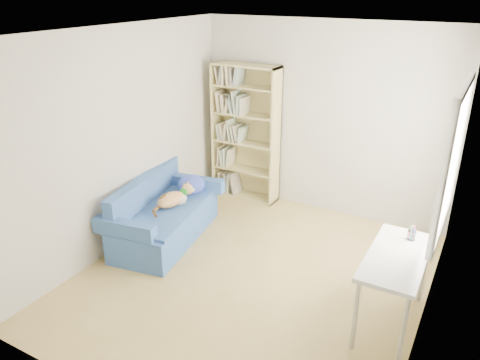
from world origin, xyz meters
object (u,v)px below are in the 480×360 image
object	(u,v)px
bookshelf	(246,139)
pen_cup	(412,234)
desk	(396,263)
sofa	(165,215)

from	to	relation	value
bookshelf	pen_cup	xyz separation A→B (m)	(2.62, -1.52, -0.11)
desk	pen_cup	distance (m)	0.38
desk	bookshelf	bearing A→B (deg)	144.03
bookshelf	desk	size ratio (longest dim) A/B	1.81
sofa	pen_cup	size ratio (longest dim) A/B	11.47
pen_cup	sofa	bearing A→B (deg)	-178.76
pen_cup	bookshelf	bearing A→B (deg)	149.92
desk	pen_cup	xyz separation A→B (m)	(0.05, 0.35, 0.14)
sofa	bookshelf	bearing A→B (deg)	69.86
sofa	bookshelf	distance (m)	1.72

